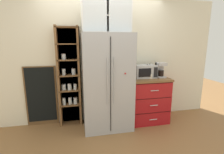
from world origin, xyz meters
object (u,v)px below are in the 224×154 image
refrigerator (107,82)px  mug_cream (150,76)px  coffee_maker (160,70)px  mug_sage (149,76)px  bottle_clear (149,72)px  bottle_green (147,71)px  chalkboard_menu (41,96)px  microwave (144,71)px

refrigerator → mug_cream: 0.89m
mug_cream → coffee_maker: bearing=18.1°
mug_sage → bottle_clear: (-0.00, 0.01, 0.09)m
mug_cream → bottle_green: bearing=90.6°
mug_sage → bottle_clear: size_ratio=0.38×
bottle_green → chalkboard_menu: 2.21m
refrigerator → chalkboard_menu: (-1.27, 0.33, -0.30)m
bottle_green → mug_cream: bearing=-89.4°
refrigerator → microwave: 0.83m
mug_sage → mug_cream: (-0.00, -0.04, 0.01)m
refrigerator → microwave: bearing=7.8°
mug_sage → coffee_maker: bearing=9.8°
coffee_maker → mug_cream: bearing=-161.9°
bottle_clear → chalkboard_menu: (-2.15, 0.29, -0.46)m
mug_sage → bottle_green: (-0.00, 0.12, 0.08)m
bottle_green → bottle_clear: size_ratio=0.91×
bottle_green → bottle_clear: bottle_clear is taller
bottle_clear → mug_cream: bearing=-88.2°
microwave → chalkboard_menu: bearing=173.9°
chalkboard_menu → mug_sage: bearing=-8.1°
mug_sage → bottle_clear: bearing=99.3°
bottle_green → coffee_maker: bearing=-16.2°
coffee_maker → bottle_clear: size_ratio=1.06×
microwave → coffee_maker: (0.33, -0.04, 0.03)m
microwave → chalkboard_menu: size_ratio=0.37×
mug_sage → chalkboard_menu: bearing=171.9°
microwave → mug_cream: size_ratio=3.71×
microwave → mug_cream: 0.17m
mug_sage → bottle_green: bottle_green is taller
coffee_maker → mug_sage: bearing=-170.2°
bottle_clear → chalkboard_menu: bearing=172.2°
mug_sage → chalkboard_menu: size_ratio=0.09×
mug_cream → bottle_green: 0.17m
mug_sage → microwave: bearing=131.5°
coffee_maker → bottle_clear: 0.26m
refrigerator → mug_sage: 0.89m
refrigerator → bottle_green: size_ratio=6.82×
refrigerator → coffee_maker: bearing=3.4°
bottle_green → chalkboard_menu: (-2.15, 0.19, -0.45)m
bottle_green → bottle_clear: 0.11m
bottle_clear → microwave: bearing=135.3°
refrigerator → mug_sage: bearing=1.6°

